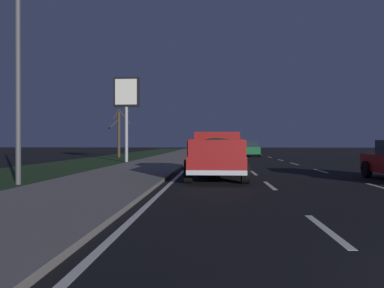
{
  "coord_description": "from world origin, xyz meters",
  "views": [
    {
      "loc": [
        -2.92,
        3.61,
        1.46
      ],
      "look_at": [
        11.77,
        4.48,
        1.38
      ],
      "focal_mm": 35.05,
      "sensor_mm": 36.0,
      "label": 1
    }
  ],
  "objects_px": {
    "sedan_green": "(249,149)",
    "street_light_near": "(26,47)",
    "gas_price_sign": "(126,99)",
    "bare_tree_far": "(119,133)",
    "pickup_truck": "(217,154)"
  },
  "relations": [
    {
      "from": "pickup_truck",
      "to": "street_light_near",
      "type": "relative_size",
      "value": 0.7
    },
    {
      "from": "gas_price_sign",
      "to": "bare_tree_far",
      "type": "distance_m",
      "value": 8.9
    },
    {
      "from": "sedan_green",
      "to": "street_light_near",
      "type": "bearing_deg",
      "value": 159.04
    },
    {
      "from": "pickup_truck",
      "to": "gas_price_sign",
      "type": "xyz_separation_m",
      "value": [
        12.16,
        6.57,
        3.67
      ]
    },
    {
      "from": "sedan_green",
      "to": "gas_price_sign",
      "type": "bearing_deg",
      "value": 138.52
    },
    {
      "from": "pickup_truck",
      "to": "gas_price_sign",
      "type": "height_order",
      "value": "gas_price_sign"
    },
    {
      "from": "pickup_truck",
      "to": "sedan_green",
      "type": "relative_size",
      "value": 1.24
    },
    {
      "from": "sedan_green",
      "to": "street_light_near",
      "type": "distance_m",
      "value": 28.18
    },
    {
      "from": "pickup_truck",
      "to": "street_light_near",
      "type": "height_order",
      "value": "street_light_near"
    },
    {
      "from": "gas_price_sign",
      "to": "street_light_near",
      "type": "relative_size",
      "value": 0.8
    },
    {
      "from": "gas_price_sign",
      "to": "street_light_near",
      "type": "xyz_separation_m",
      "value": [
        -14.73,
        -0.04,
        0.07
      ]
    },
    {
      "from": "gas_price_sign",
      "to": "bare_tree_far",
      "type": "relative_size",
      "value": 1.35
    },
    {
      "from": "sedan_green",
      "to": "bare_tree_far",
      "type": "bearing_deg",
      "value": 103.96
    },
    {
      "from": "sedan_green",
      "to": "gas_price_sign",
      "type": "relative_size",
      "value": 0.71
    },
    {
      "from": "pickup_truck",
      "to": "bare_tree_far",
      "type": "bearing_deg",
      "value": 24.44
    }
  ]
}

